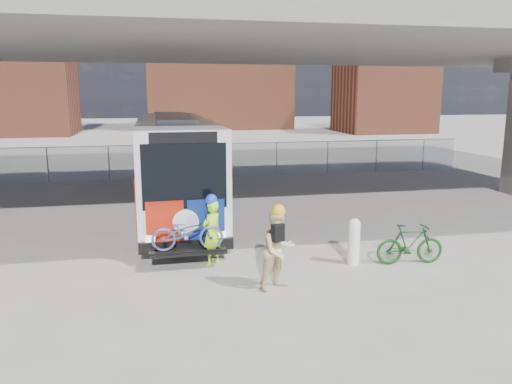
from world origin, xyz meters
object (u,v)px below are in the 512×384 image
object	(u,v)px
bollard	(354,240)
bike_parked	(410,244)
cyclist_hivis	(212,231)
cyclist_tan	(278,249)
bus	(174,157)

from	to	relation	value
bollard	bike_parked	distance (m)	1.51
cyclist_hivis	cyclist_tan	size ratio (longest dim) A/B	0.95
bollard	cyclist_tan	distance (m)	2.72
cyclist_hivis	bus	bearing A→B (deg)	-124.60
bus	bollard	xyz separation A→B (m)	(4.35, -7.18, -1.44)
cyclist_tan	bike_parked	distance (m)	4.00
bike_parked	bus	bearing A→B (deg)	43.32
bus	bollard	bearing A→B (deg)	-58.81
bike_parked	cyclist_tan	bearing A→B (deg)	109.08
bus	cyclist_tan	world-z (taller)	bus
cyclist_tan	bike_parked	xyz separation A→B (m)	(3.87, 0.93, -0.41)
bus	cyclist_hivis	xyz separation A→B (m)	(0.65, -6.47, -1.18)
bus	cyclist_tan	bearing A→B (deg)	-76.99
bollard	cyclist_tan	xyz separation A→B (m)	(-2.40, -1.25, 0.29)
cyclist_tan	cyclist_hivis	bearing A→B (deg)	99.95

